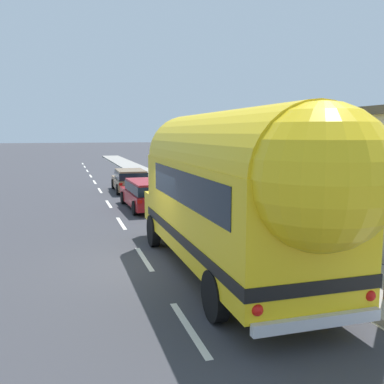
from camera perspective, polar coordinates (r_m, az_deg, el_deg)
The scene contains 6 objects.
ground_plane at distance 12.10m, azimuth -5.86°, elevation -9.50°, with size 300.00×300.00×0.00m, color #38383D.
lane_markings at distance 24.44m, azimuth -5.67°, elevation -0.65°, with size 3.59×80.00×0.01m.
sidewalk_slab at distance 22.68m, azimuth 0.98°, elevation -1.09°, with size 2.38×90.00×0.15m, color gray.
painted_bus at distance 10.24m, azimuth 5.62°, elevation 0.55°, with size 2.63×10.32×4.12m.
car_lead at distance 20.50m, azimuth -5.90°, elevation -0.05°, with size 2.03×4.69×1.37m.
car_second at distance 26.68m, azimuth -8.18°, elevation 1.70°, with size 1.98×4.27×1.37m.
Camera 1 is at (-2.11, -11.36, 3.60)m, focal length 40.39 mm.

